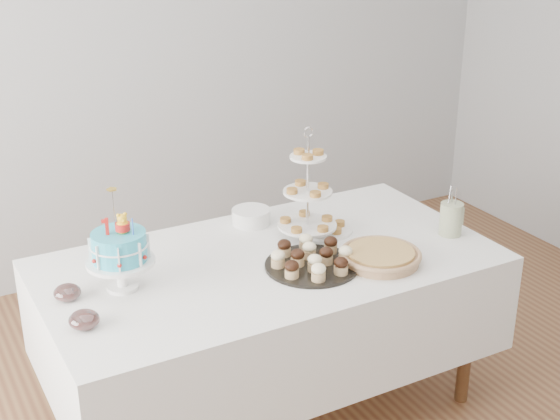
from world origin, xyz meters
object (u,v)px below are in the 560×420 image
pastry_plate (326,227)px  cupcake_tray (312,258)px  utensil_pitcher (451,218)px  plate_stack (251,216)px  tiered_stand (308,192)px  pie (380,256)px  birthday_cake (121,263)px  table (269,306)px  jam_bowl_b (67,293)px  jam_bowl_a (84,320)px

pastry_plate → cupcake_tray: bearing=-130.5°
cupcake_tray → utensil_pitcher: bearing=-1.4°
plate_stack → tiered_stand: bearing=-59.1°
cupcake_tray → pie: cupcake_tray is taller
tiered_stand → birthday_cake: bearing=-175.3°
birthday_cake → plate_stack: bearing=42.9°
table → birthday_cake: birthday_cake is taller
birthday_cake → cupcake_tray: (0.75, -0.20, -0.07)m
jam_bowl_b → utensil_pitcher: size_ratio=0.45×
pie → jam_bowl_a: jam_bowl_a is taller
utensil_pitcher → birthday_cake: bearing=-163.4°
cupcake_tray → tiered_stand: 0.35m
cupcake_tray → pastry_plate: (0.24, 0.29, -0.03)m
pie → pastry_plate: (-0.03, 0.39, -0.01)m
pastry_plate → utensil_pitcher: bearing=-32.6°
tiered_stand → table: bearing=-155.3°
table → jam_bowl_a: jam_bowl_a is taller
table → pastry_plate: 0.46m
pie → pastry_plate: 0.39m
tiered_stand → plate_stack: 0.35m
table → plate_stack: bearing=74.6°
jam_bowl_b → plate_stack: bearing=18.3°
birthday_cake → pastry_plate: birthday_cake is taller
table → pastry_plate: size_ratio=7.72×
cupcake_tray → plate_stack: (-0.02, 0.52, -0.01)m
birthday_cake → utensil_pitcher: size_ratio=1.79×
cupcake_tray → pastry_plate: 0.38m
pastry_plate → utensil_pitcher: size_ratio=1.08×
cupcake_tray → jam_bowl_a: bearing=-178.8°
birthday_cake → pie: (1.02, -0.30, -0.08)m
plate_stack → jam_bowl_a: (-0.94, -0.55, -0.00)m
pastry_plate → plate_stack: bearing=137.6°
table → pie: bearing=-32.7°
plate_stack → pastry_plate: (0.26, -0.24, -0.02)m
utensil_pitcher → tiered_stand: bearing=178.8°
table → pastry_plate: (0.36, 0.13, 0.24)m
cupcake_tray → pie: (0.27, -0.10, -0.01)m
pie → pastry_plate: bearing=94.4°
plate_stack → jam_bowl_a: size_ratio=1.62×
pie → tiered_stand: (-0.14, 0.37, 0.18)m
plate_stack → pastry_plate: bearing=-42.4°
cupcake_tray → utensil_pitcher: size_ratio=1.71×
pie → jam_bowl_a: bearing=176.2°
table → birthday_cake: (-0.63, 0.04, 0.34)m
birthday_cake → utensil_pitcher: (1.47, -0.21, -0.03)m
plate_stack → utensil_pitcher: 0.92m
tiered_stand → cupcake_tray: bearing=-116.8°
table → tiered_stand: size_ratio=3.72×
table → jam_bowl_b: jam_bowl_b is taller
cupcake_tray → plate_stack: 0.53m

